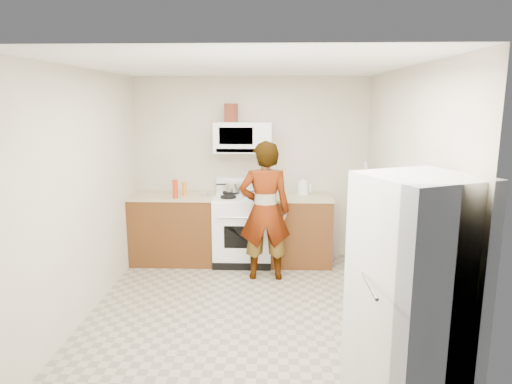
{
  "coord_description": "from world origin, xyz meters",
  "views": [
    {
      "loc": [
        0.29,
        -4.47,
        2.19
      ],
      "look_at": [
        0.11,
        0.55,
        1.17
      ],
      "focal_mm": 32.0,
      "sensor_mm": 36.0,
      "label": 1
    }
  ],
  "objects_px": {
    "microwave": "(243,137)",
    "saucepan": "(233,187)",
    "gas_range": "(243,228)",
    "person": "(265,211)",
    "fridge": "(415,296)",
    "kettle": "(303,188)"
  },
  "relations": [
    {
      "from": "kettle",
      "to": "saucepan",
      "type": "relative_size",
      "value": 0.81
    },
    {
      "from": "microwave",
      "to": "fridge",
      "type": "xyz_separation_m",
      "value": [
        1.39,
        -3.08,
        -0.85
      ]
    },
    {
      "from": "gas_range",
      "to": "fridge",
      "type": "bearing_deg",
      "value": -64.77
    },
    {
      "from": "fridge",
      "to": "microwave",
      "type": "bearing_deg",
      "value": 89.69
    },
    {
      "from": "microwave",
      "to": "saucepan",
      "type": "xyz_separation_m",
      "value": [
        -0.14,
        0.04,
        -0.69
      ]
    },
    {
      "from": "person",
      "to": "fridge",
      "type": "relative_size",
      "value": 1.01
    },
    {
      "from": "microwave",
      "to": "kettle",
      "type": "xyz_separation_m",
      "value": [
        0.81,
        -0.03,
        -0.68
      ]
    },
    {
      "from": "microwave",
      "to": "kettle",
      "type": "height_order",
      "value": "microwave"
    },
    {
      "from": "microwave",
      "to": "saucepan",
      "type": "bearing_deg",
      "value": 165.7
    },
    {
      "from": "person",
      "to": "fridge",
      "type": "xyz_separation_m",
      "value": [
        1.09,
        -2.39,
        -0.01
      ]
    },
    {
      "from": "gas_range",
      "to": "microwave",
      "type": "xyz_separation_m",
      "value": [
        0.0,
        0.13,
        1.21
      ]
    },
    {
      "from": "microwave",
      "to": "kettle",
      "type": "distance_m",
      "value": 1.06
    },
    {
      "from": "microwave",
      "to": "fridge",
      "type": "bearing_deg",
      "value": -65.69
    },
    {
      "from": "gas_range",
      "to": "person",
      "type": "xyz_separation_m",
      "value": [
        0.31,
        -0.56,
        0.37
      ]
    },
    {
      "from": "gas_range",
      "to": "person",
      "type": "relative_size",
      "value": 0.66
    },
    {
      "from": "saucepan",
      "to": "kettle",
      "type": "bearing_deg",
      "value": -4.29
    },
    {
      "from": "gas_range",
      "to": "person",
      "type": "height_order",
      "value": "person"
    },
    {
      "from": "microwave",
      "to": "fridge",
      "type": "relative_size",
      "value": 0.45
    },
    {
      "from": "fridge",
      "to": "kettle",
      "type": "height_order",
      "value": "fridge"
    },
    {
      "from": "microwave",
      "to": "person",
      "type": "xyz_separation_m",
      "value": [
        0.31,
        -0.69,
        -0.84
      ]
    },
    {
      "from": "gas_range",
      "to": "saucepan",
      "type": "relative_size",
      "value": 5.3
    },
    {
      "from": "gas_range",
      "to": "fridge",
      "type": "distance_m",
      "value": 3.29
    }
  ]
}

